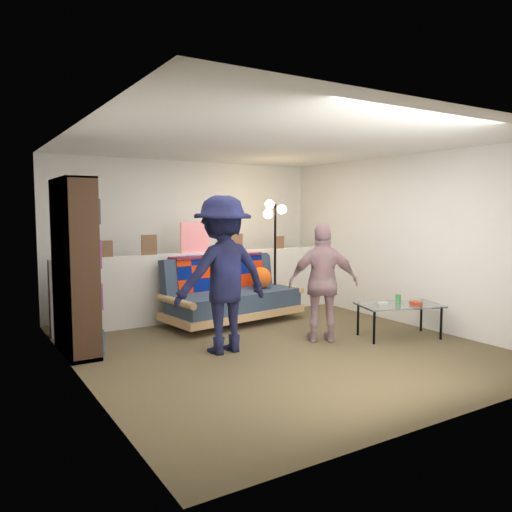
{
  "coord_description": "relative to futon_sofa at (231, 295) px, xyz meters",
  "views": [
    {
      "loc": [
        -3.26,
        -4.9,
        1.63
      ],
      "look_at": [
        0.0,
        0.4,
        1.05
      ],
      "focal_mm": 35.0,
      "sensor_mm": 36.0,
      "label": 1
    }
  ],
  "objects": [
    {
      "name": "ground",
      "position": [
        -0.18,
        -1.38,
        -0.4
      ],
      "size": [
        5.0,
        5.0,
        0.0
      ],
      "primitive_type": "plane",
      "color": "brown",
      "rests_on": "ground"
    },
    {
      "name": "person_left",
      "position": [
        -0.82,
        -1.29,
        0.49
      ],
      "size": [
        1.18,
        0.7,
        1.79
      ],
      "primitive_type": "imported",
      "rotation": [
        0.0,
        0.0,
        3.17
      ],
      "color": "black",
      "rests_on": "ground"
    },
    {
      "name": "futon_sofa",
      "position": [
        0.0,
        0.0,
        0.0
      ],
      "size": [
        2.1,
        1.2,
        0.86
      ],
      "color": "tan",
      "rests_on": "ground"
    },
    {
      "name": "coffee_table",
      "position": [
        1.4,
        -1.91,
        -0.0
      ],
      "size": [
        1.14,
        0.85,
        0.53
      ],
      "color": "black",
      "rests_on": "ground"
    },
    {
      "name": "person_right",
      "position": [
        0.44,
        -1.54,
        0.33
      ],
      "size": [
        0.92,
        0.73,
        1.46
      ],
      "primitive_type": "imported",
      "rotation": [
        0.0,
        0.0,
        2.63
      ],
      "color": "#CE8593",
      "rests_on": "ground"
    },
    {
      "name": "floor_lamp",
      "position": [
        0.85,
        0.17,
        0.87
      ],
      "size": [
        0.42,
        0.35,
        1.79
      ],
      "color": "black",
      "rests_on": "ground"
    },
    {
      "name": "ledge_decor",
      "position": [
        -0.41,
        0.4,
        0.78
      ],
      "size": [
        2.97,
        0.02,
        0.45
      ],
      "color": "brown",
      "rests_on": "half_wall_ledge"
    },
    {
      "name": "bookshelf",
      "position": [
        -2.26,
        -0.45,
        0.52
      ],
      "size": [
        0.33,
        0.99,
        1.98
      ],
      "color": "#311C10",
      "rests_on": "ground"
    },
    {
      "name": "room_shell",
      "position": [
        -0.18,
        -0.91,
        1.27
      ],
      "size": [
        4.6,
        5.05,
        2.45
      ],
      "color": "silver",
      "rests_on": "ground"
    },
    {
      "name": "half_wall_ledge",
      "position": [
        -0.18,
        0.42,
        0.1
      ],
      "size": [
        4.45,
        0.15,
        1.0
      ],
      "primitive_type": "cube",
      "color": "silver",
      "rests_on": "ground"
    }
  ]
}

